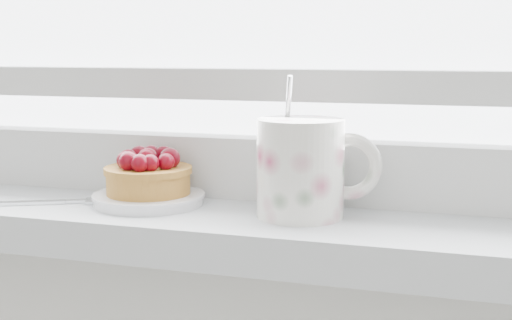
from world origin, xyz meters
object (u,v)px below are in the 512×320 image
at_px(saucer, 149,199).
at_px(fork, 50,202).
at_px(floral_mug, 304,166).
at_px(raspberry_tart, 148,173).

bearing_deg(saucer, fork, -163.49).
bearing_deg(floral_mug, saucer, 178.31).
xyz_separation_m(raspberry_tart, floral_mug, (0.18, -0.01, 0.02)).
relative_size(saucer, floral_mug, 0.86).
relative_size(saucer, raspberry_tart, 1.29).
relative_size(raspberry_tart, fork, 0.49).
xyz_separation_m(raspberry_tart, fork, (-0.11, -0.03, -0.03)).
height_order(saucer, raspberry_tart, raspberry_tart).
distance_m(raspberry_tart, floral_mug, 0.18).
bearing_deg(fork, raspberry_tart, 16.80).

